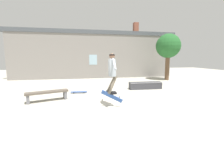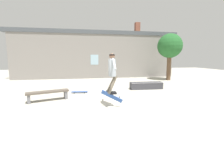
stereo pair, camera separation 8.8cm
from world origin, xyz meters
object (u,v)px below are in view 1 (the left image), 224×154
Objects in this scene: park_bench at (47,94)px; skater at (112,70)px; skateboard_resting at (79,92)px; tree_right at (168,47)px; skateboard_flipping at (112,96)px; skate_ledge at (145,85)px.

skater is at bearing -43.47° from park_bench.
skater is (2.64, -1.23, 1.10)m from park_bench.
park_bench reaches higher than skateboard_resting.
skateboard_resting is at bearing -153.96° from tree_right.
skateboard_flipping reaches higher than park_bench.
tree_right is at bearing 61.98° from skateboard_flipping.
tree_right reaches higher than skater.
tree_right reaches higher than skateboard_flipping.
skater is 3.14m from skateboard_resting.
skater reaches higher than skateboard_resting.
skateboard_resting is (-1.34, 2.49, -1.36)m from skater.
skater is 1.02m from skateboard_flipping.
skateboard_flipping is 0.93× the size of skateboard_resting.
skate_ledge is at bearing 46.09° from skater.
tree_right is 8.87m from skateboard_flipping.
skater is 1.92× the size of skateboard_flipping.
park_bench is at bearing -150.68° from tree_right.
skate_ledge is at bearing 10.06° from skateboard_resting.
skater is at bearing -130.78° from skate_ledge.
park_bench is at bearing -131.15° from skateboard_resting.
tree_right is 1.96× the size of skate_ledge.
skateboard_resting is (1.30, 1.26, -0.26)m from park_bench.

